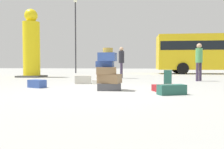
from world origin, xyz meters
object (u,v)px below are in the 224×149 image
(lamp_post, at_px, (75,25))
(suitcase_maroon_right_side, at_px, (166,88))
(suitcase_tower, at_px, (108,73))
(parked_bus, at_px, (223,51))
(suitcase_cream_upright_blue, at_px, (83,79))
(suitcase_teal_left_side, at_px, (172,90))
(person_bearded_onlooker, at_px, (199,59))
(suitcase_teal_foreground_far, at_px, (168,78))
(suitcase_navy_foreground_near, at_px, (37,84))
(suitcase_cream_white_trunk, at_px, (103,82))
(person_tourist_with_camera, at_px, (121,60))
(yellow_dummy_statue, at_px, (31,47))

(lamp_post, bearing_deg, suitcase_maroon_right_side, -62.07)
(suitcase_tower, height_order, parked_bus, parked_bus)
(suitcase_cream_upright_blue, relative_size, suitcase_teal_left_side, 0.92)
(suitcase_cream_upright_blue, relative_size, person_bearded_onlooker, 0.36)
(suitcase_teal_foreground_far, bearing_deg, suitcase_cream_upright_blue, 177.85)
(parked_bus, distance_m, lamp_post, 12.67)
(suitcase_tower, height_order, suitcase_navy_foreground_near, suitcase_tower)
(suitcase_cream_upright_blue, distance_m, suitcase_teal_left_side, 4.18)
(person_bearded_onlooker, distance_m, lamp_post, 12.82)
(suitcase_tower, relative_size, suitcase_teal_foreground_far, 2.22)
(suitcase_navy_foreground_near, height_order, lamp_post, lamp_post)
(suitcase_cream_white_trunk, relative_size, person_tourist_with_camera, 0.45)
(suitcase_navy_foreground_near, bearing_deg, suitcase_teal_foreground_far, 38.55)
(suitcase_teal_left_side, distance_m, lamp_post, 16.01)
(suitcase_teal_foreground_far, height_order, person_tourist_with_camera, person_tourist_with_camera)
(suitcase_navy_foreground_near, xyz_separation_m, yellow_dummy_statue, (-3.34, 5.73, 1.67))
(suitcase_cream_upright_blue, height_order, suitcase_navy_foreground_near, suitcase_cream_upright_blue)
(person_tourist_with_camera, bearing_deg, suitcase_navy_foreground_near, -21.19)
(suitcase_teal_foreground_far, bearing_deg, suitcase_teal_left_side, -86.58)
(suitcase_cream_upright_blue, distance_m, lamp_post, 12.34)
(suitcase_cream_white_trunk, height_order, suitcase_teal_foreground_far, suitcase_teal_foreground_far)
(suitcase_teal_left_side, bearing_deg, person_bearded_onlooker, 47.50)
(parked_bus, bearing_deg, suitcase_teal_left_side, -114.57)
(suitcase_cream_white_trunk, relative_size, person_bearded_onlooker, 0.45)
(person_bearded_onlooker, bearing_deg, suitcase_maroon_right_side, 25.02)
(person_bearded_onlooker, bearing_deg, suitcase_cream_white_trunk, -12.12)
(suitcase_teal_left_side, bearing_deg, suitcase_teal_foreground_far, 63.65)
(suitcase_cream_upright_blue, xyz_separation_m, suitcase_teal_foreground_far, (3.18, -0.46, 0.11))
(suitcase_tower, distance_m, suitcase_navy_foreground_near, 2.43)
(suitcase_teal_foreground_far, height_order, yellow_dummy_statue, yellow_dummy_statue)
(person_bearded_onlooker, xyz_separation_m, lamp_post, (-8.69, 8.83, 3.29))
(suitcase_teal_foreground_far, height_order, suitcase_navy_foreground_near, suitcase_teal_foreground_far)
(suitcase_maroon_right_side, bearing_deg, lamp_post, 97.36)
(suitcase_teal_foreground_far, bearing_deg, yellow_dummy_statue, 155.70)
(suitcase_cream_upright_blue, distance_m, person_tourist_with_camera, 3.88)
(suitcase_tower, distance_m, suitcase_teal_foreground_far, 2.47)
(suitcase_tower, height_order, person_bearded_onlooker, person_bearded_onlooker)
(suitcase_teal_left_side, relative_size, yellow_dummy_statue, 0.17)
(suitcase_cream_white_trunk, bearing_deg, suitcase_cream_upright_blue, -176.80)
(yellow_dummy_statue, distance_m, parked_bus, 14.63)
(suitcase_teal_foreground_far, distance_m, suitcase_teal_left_side, 2.39)
(suitcase_navy_foreground_near, distance_m, person_bearded_onlooker, 7.00)
(suitcase_navy_foreground_near, relative_size, yellow_dummy_statue, 0.13)
(suitcase_maroon_right_side, height_order, lamp_post, lamp_post)
(lamp_post, bearing_deg, person_bearded_onlooker, -45.44)
(person_tourist_with_camera, bearing_deg, yellow_dummy_statue, -93.56)
(suitcase_cream_upright_blue, height_order, parked_bus, parked_bus)
(suitcase_navy_foreground_near, bearing_deg, suitcase_teal_left_side, 6.50)
(suitcase_cream_white_trunk, bearing_deg, suitcase_tower, -60.77)
(suitcase_cream_white_trunk, height_order, suitcase_maroon_right_side, suitcase_maroon_right_side)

